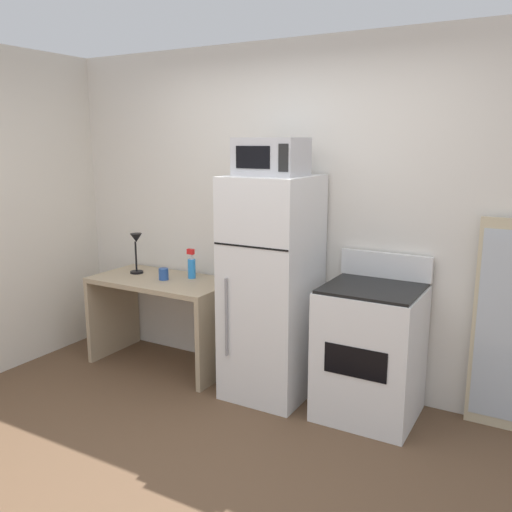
{
  "coord_description": "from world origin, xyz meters",
  "views": [
    {
      "loc": [
        1.73,
        -2.06,
        1.86
      ],
      "look_at": [
        -0.07,
        1.1,
        1.09
      ],
      "focal_mm": 37.92,
      "sensor_mm": 36.0,
      "label": 1
    }
  ],
  "objects_px": {
    "oven_range": "(370,351)",
    "leaning_mirror": "(509,327)",
    "spray_bottle": "(192,267)",
    "microwave": "(271,157)",
    "desk_lamp": "(136,246)",
    "refrigerator": "(272,288)",
    "desk": "(163,305)",
    "coffee_mug": "(164,274)"
  },
  "relations": [
    {
      "from": "oven_range",
      "to": "leaning_mirror",
      "type": "distance_m",
      "value": 0.89
    },
    {
      "from": "spray_bottle",
      "to": "microwave",
      "type": "height_order",
      "value": "microwave"
    },
    {
      "from": "leaning_mirror",
      "to": "desk_lamp",
      "type": "bearing_deg",
      "value": -175.37
    },
    {
      "from": "spray_bottle",
      "to": "refrigerator",
      "type": "relative_size",
      "value": 0.15
    },
    {
      "from": "desk",
      "to": "microwave",
      "type": "distance_m",
      "value": 1.61
    },
    {
      "from": "coffee_mug",
      "to": "oven_range",
      "type": "xyz_separation_m",
      "value": [
        1.75,
        0.03,
        -0.33
      ]
    },
    {
      "from": "spray_bottle",
      "to": "coffee_mug",
      "type": "bearing_deg",
      "value": -137.07
    },
    {
      "from": "desk",
      "to": "leaning_mirror",
      "type": "relative_size",
      "value": 0.84
    },
    {
      "from": "leaning_mirror",
      "to": "spray_bottle",
      "type": "bearing_deg",
      "value": -177.01
    },
    {
      "from": "desk_lamp",
      "to": "leaning_mirror",
      "type": "distance_m",
      "value": 2.92
    },
    {
      "from": "spray_bottle",
      "to": "oven_range",
      "type": "bearing_deg",
      "value": -4.69
    },
    {
      "from": "desk_lamp",
      "to": "spray_bottle",
      "type": "height_order",
      "value": "desk_lamp"
    },
    {
      "from": "coffee_mug",
      "to": "leaning_mirror",
      "type": "height_order",
      "value": "leaning_mirror"
    },
    {
      "from": "spray_bottle",
      "to": "leaning_mirror",
      "type": "height_order",
      "value": "leaning_mirror"
    },
    {
      "from": "desk",
      "to": "desk_lamp",
      "type": "distance_m",
      "value": 0.55
    },
    {
      "from": "coffee_mug",
      "to": "refrigerator",
      "type": "height_order",
      "value": "refrigerator"
    },
    {
      "from": "desk_lamp",
      "to": "microwave",
      "type": "height_order",
      "value": "microwave"
    },
    {
      "from": "desk_lamp",
      "to": "desk",
      "type": "bearing_deg",
      "value": -6.06
    },
    {
      "from": "refrigerator",
      "to": "leaning_mirror",
      "type": "relative_size",
      "value": 1.16
    },
    {
      "from": "microwave",
      "to": "coffee_mug",
      "type": "bearing_deg",
      "value": 179.27
    },
    {
      "from": "desk_lamp",
      "to": "refrigerator",
      "type": "distance_m",
      "value": 1.34
    },
    {
      "from": "coffee_mug",
      "to": "spray_bottle",
      "type": "relative_size",
      "value": 0.38
    },
    {
      "from": "spray_bottle",
      "to": "oven_range",
      "type": "relative_size",
      "value": 0.23
    },
    {
      "from": "coffee_mug",
      "to": "desk",
      "type": "bearing_deg",
      "value": 154.35
    },
    {
      "from": "oven_range",
      "to": "microwave",
      "type": "bearing_deg",
      "value": -176.91
    },
    {
      "from": "microwave",
      "to": "desk_lamp",
      "type": "bearing_deg",
      "value": 177.37
    },
    {
      "from": "desk_lamp",
      "to": "leaning_mirror",
      "type": "height_order",
      "value": "leaning_mirror"
    },
    {
      "from": "microwave",
      "to": "leaning_mirror",
      "type": "height_order",
      "value": "microwave"
    },
    {
      "from": "coffee_mug",
      "to": "refrigerator",
      "type": "bearing_deg",
      "value": 0.48
    },
    {
      "from": "desk_lamp",
      "to": "microwave",
      "type": "distance_m",
      "value": 1.54
    },
    {
      "from": "microwave",
      "to": "leaning_mirror",
      "type": "distance_m",
      "value": 1.92
    },
    {
      "from": "desk_lamp",
      "to": "spray_bottle",
      "type": "xyz_separation_m",
      "value": [
        0.5,
        0.11,
        -0.14
      ]
    },
    {
      "from": "oven_range",
      "to": "leaning_mirror",
      "type": "xyz_separation_m",
      "value": [
        0.82,
        0.26,
        0.23
      ]
    },
    {
      "from": "coffee_mug",
      "to": "spray_bottle",
      "type": "distance_m",
      "value": 0.24
    },
    {
      "from": "refrigerator",
      "to": "microwave",
      "type": "distance_m",
      "value": 0.95
    },
    {
      "from": "microwave",
      "to": "oven_range",
      "type": "distance_m",
      "value": 1.5
    },
    {
      "from": "refrigerator",
      "to": "spray_bottle",
      "type": "bearing_deg",
      "value": 169.85
    },
    {
      "from": "oven_range",
      "to": "desk",
      "type": "bearing_deg",
      "value": -179.67
    },
    {
      "from": "desk_lamp",
      "to": "coffee_mug",
      "type": "bearing_deg",
      "value": -8.43
    },
    {
      "from": "desk",
      "to": "spray_bottle",
      "type": "distance_m",
      "value": 0.41
    },
    {
      "from": "desk_lamp",
      "to": "refrigerator",
      "type": "bearing_deg",
      "value": -1.72
    },
    {
      "from": "desk",
      "to": "spray_bottle",
      "type": "xyz_separation_m",
      "value": [
        0.21,
        0.14,
        0.32
      ]
    }
  ]
}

